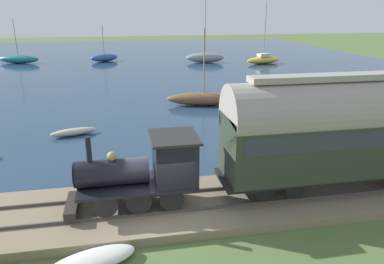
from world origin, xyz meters
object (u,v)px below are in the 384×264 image
Objects in this scene: steam_locomotive at (148,168)px; rowboat_mid_harbor at (74,132)px; sailboat_blue at (104,57)px; sailboat_brown at (204,99)px; rowboat_near_shore at (287,153)px; sailboat_teal at (18,59)px; sailboat_yellow at (263,60)px; passenger_coach at (344,127)px; beached_dinghy at (92,260)px; sailboat_gray at (205,58)px.

rowboat_mid_harbor is at bearing 20.88° from steam_locomotive.
sailboat_blue is 30.69m from sailboat_brown.
sailboat_teal is at bearing 52.21° from rowboat_near_shore.
sailboat_yellow reaches higher than sailboat_teal.
steam_locomotive is at bearing 90.00° from passenger_coach.
sailboat_yellow is (-6.81, -23.03, -0.01)m from sailboat_blue.
rowboat_near_shore is (4.66, -7.99, -1.83)m from steam_locomotive.
rowboat_near_shore is 12.61m from beached_dinghy.
sailboat_teal is (4.51, 27.24, -0.12)m from sailboat_gray.
sailboat_teal reaches higher than beached_dinghy.
rowboat_mid_harbor is (-6.08, 9.94, -0.33)m from sailboat_brown.
sailboat_brown is 2.11× the size of beached_dinghy.
sailboat_brown is at bearing 173.20° from sailboat_blue.
passenger_coach is at bearing -145.97° from rowboat_mid_harbor.
sailboat_gray is 1.43× the size of sailboat_teal.
beached_dinghy is at bearing 144.55° from steam_locomotive.
sailboat_teal is (0.38, 12.41, 0.02)m from sailboat_blue.
sailboat_yellow is 36.52m from rowboat_near_shore.
beached_dinghy is (-44.77, 13.84, -0.53)m from sailboat_gray.
sailboat_gray is 46.86m from beached_dinghy.
sailboat_gray is at bearing 17.04° from rowboat_near_shore.
sailboat_brown reaches higher than sailboat_teal.
sailboat_brown is 36.63m from sailboat_teal.
sailboat_blue is 35.44m from rowboat_mid_harbor.
sailboat_teal is at bearing 2.73° from rowboat_mid_harbor.
rowboat_near_shore is 13.38m from rowboat_mid_harbor.
sailboat_gray is (41.85, -11.76, -1.24)m from steam_locomotive.
sailboat_blue is 0.85× the size of sailboat_brown.
rowboat_near_shore is at bearing -59.73° from steam_locomotive.
sailboat_teal is 47.85m from rowboat_near_shore.
beached_dinghy is (-49.28, -13.40, -0.41)m from sailboat_teal.
steam_locomotive is 8.22m from passenger_coach.
beached_dinghy is (-19.55, 8.00, -0.35)m from sailboat_brown.
rowboat_mid_harbor is (10.55, 12.16, -2.90)m from passenger_coach.
sailboat_brown is 2.34× the size of rowboat_near_shore.
sailboat_brown is (16.63, -5.92, -1.42)m from steam_locomotive.
sailboat_brown is at bearing 176.53° from sailboat_gray.
beached_dinghy is at bearing 105.96° from passenger_coach.
steam_locomotive is 9.43m from rowboat_near_shore.
sailboat_gray is at bearing -15.70° from steam_locomotive.
passenger_coach is 1.20× the size of sailboat_yellow.
sailboat_gray is at bearing -17.18° from beached_dinghy.
sailboat_blue is at bearing 1.16° from beached_dinghy.
passenger_coach is 40.99m from sailboat_yellow.
sailboat_yellow is at bearing -98.58° from sailboat_gray.
passenger_coach reaches higher than rowboat_near_shore.
sailboat_gray reaches higher than passenger_coach.
passenger_coach is at bearing -160.50° from sailboat_brown.
beached_dinghy is (-7.58, 10.07, 0.06)m from rowboat_near_shore.
sailboat_gray is 8.63m from sailboat_yellow.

